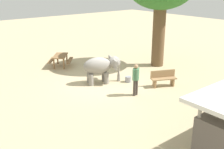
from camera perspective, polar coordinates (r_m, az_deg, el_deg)
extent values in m
plane|color=tan|center=(15.20, -1.70, -1.96)|extent=(60.00, 60.00, 0.00)
cylinder|color=gray|center=(15.51, -1.66, -0.27)|extent=(0.28, 0.28, 0.64)
cylinder|color=gray|center=(15.11, -1.20, -0.80)|extent=(0.28, 0.28, 0.64)
cylinder|color=gray|center=(15.31, -4.81, -0.59)|extent=(0.28, 0.28, 0.64)
cylinder|color=gray|center=(14.90, -4.44, -1.13)|extent=(0.28, 0.28, 0.64)
ellipsoid|color=gray|center=(14.98, -3.07, 1.83)|extent=(1.78, 1.34, 0.96)
sphere|color=gray|center=(15.20, 0.52, 2.59)|extent=(0.68, 0.68, 0.68)
cone|color=gray|center=(15.46, 1.41, 0.52)|extent=(0.21, 0.21, 1.07)
cube|color=gray|center=(15.59, -0.34, 3.00)|extent=(0.28, 0.54, 0.51)
cube|color=gray|center=(14.76, 0.67, 2.08)|extent=(0.28, 0.54, 0.51)
cylinder|color=#3F3833|center=(13.54, 4.73, -2.85)|extent=(0.14, 0.14, 0.82)
cylinder|color=#3F3833|center=(13.67, 5.18, -2.64)|extent=(0.14, 0.14, 0.82)
cylinder|color=#4C7F59|center=(13.36, 5.04, 0.04)|extent=(0.32, 0.32, 0.58)
sphere|color=tan|center=(13.24, 5.09, 1.68)|extent=(0.22, 0.22, 0.22)
cylinder|color=#4C7F59|center=(13.20, 4.51, -0.12)|extent=(0.09, 0.09, 0.55)
cylinder|color=#4C7F59|center=(13.52, 5.57, 0.32)|extent=(0.09, 0.09, 0.55)
cylinder|color=brown|center=(18.33, 9.76, 8.06)|extent=(0.82, 0.82, 4.08)
cube|color=#9E7A51|center=(14.93, 10.82, -0.86)|extent=(1.44, 0.95, 0.06)
cube|color=#9E7A51|center=(15.00, 10.61, 0.18)|extent=(1.29, 0.64, 0.40)
cube|color=#9E7A51|center=(15.23, 12.57, -1.54)|extent=(0.22, 0.36, 0.42)
cube|color=#9E7A51|center=(14.81, 8.91, -1.90)|extent=(0.22, 0.36, 0.42)
cube|color=olive|center=(18.40, -10.82, 3.91)|extent=(1.57, 1.67, 0.06)
cylinder|color=olive|center=(19.13, -11.35, 3.25)|extent=(0.10, 0.10, 0.72)
cylinder|color=olive|center=(19.01, -9.46, 3.26)|extent=(0.10, 0.10, 0.72)
cylinder|color=olive|center=(18.01, -12.10, 2.20)|extent=(0.10, 0.10, 0.72)
cylinder|color=olive|center=(17.88, -10.10, 2.21)|extent=(0.10, 0.10, 0.72)
cube|color=olive|center=(18.61, -12.64, 2.97)|extent=(1.14, 1.31, 0.05)
cube|color=olive|center=(18.37, -8.86, 3.00)|extent=(1.14, 1.31, 0.05)
cylinder|color=gray|center=(8.08, 17.27, -13.58)|extent=(0.10, 0.10, 2.40)
cylinder|color=gray|center=(15.45, 3.42, -0.99)|extent=(0.36, 0.36, 0.32)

